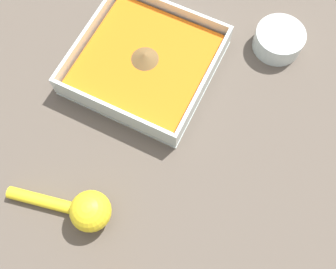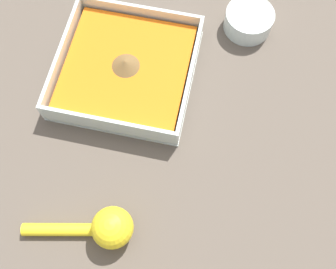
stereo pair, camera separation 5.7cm
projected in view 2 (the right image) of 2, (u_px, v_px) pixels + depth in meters
name	position (u px, v px, depth m)	size (l,w,h in m)	color
ground_plane	(132.00, 60.00, 0.71)	(4.00, 4.00, 0.00)	brown
square_dish	(126.00, 70.00, 0.69)	(0.23, 0.23, 0.05)	silver
spice_bowl	(248.00, 21.00, 0.72)	(0.09, 0.09, 0.04)	silver
lemon_squeezer	(105.00, 228.00, 0.57)	(0.07, 0.17, 0.06)	yellow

